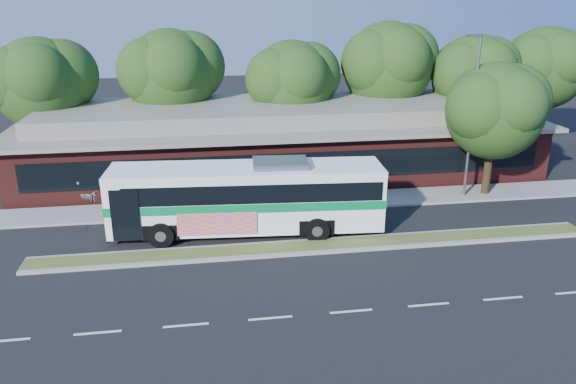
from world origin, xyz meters
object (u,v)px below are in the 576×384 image
(sedan, at_px, (124,184))
(sidewalk_tree, at_px, (500,108))
(transit_bus, at_px, (248,193))
(lamp_post, at_px, (472,113))

(sedan, bearing_deg, sidewalk_tree, -110.79)
(transit_bus, distance_m, sedan, 9.35)
(transit_bus, xyz_separation_m, sedan, (-6.65, 6.44, -1.30))
(transit_bus, distance_m, sidewalk_tree, 15.16)
(transit_bus, relative_size, sidewalk_tree, 1.73)
(sedan, xyz_separation_m, sidewalk_tree, (21.10, -2.98, 4.33))
(transit_bus, height_order, sidewalk_tree, sidewalk_tree)
(transit_bus, bearing_deg, sedan, 140.15)
(lamp_post, xyz_separation_m, transit_bus, (-12.62, -3.13, -2.87))
(sidewalk_tree, bearing_deg, transit_bus, -166.53)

